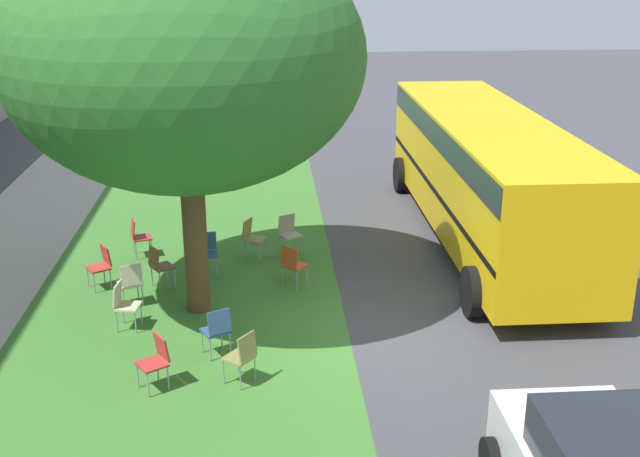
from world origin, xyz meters
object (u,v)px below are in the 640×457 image
object	(u,v)px
school_bus	(486,167)
chair_8	(293,263)
chair_9	(242,354)
chair_6	(207,250)
chair_4	(156,358)
chair_11	(101,264)
chair_10	(124,302)
chair_1	(131,281)
chair_3	(159,264)
chair_7	(252,236)
street_tree	(185,58)
chair_0	(289,231)
chair_5	(138,235)
chair_2	(217,328)

from	to	relation	value
school_bus	chair_8	bearing A→B (deg)	118.31
chair_9	chair_6	bearing A→B (deg)	10.29
chair_4	chair_11	bearing A→B (deg)	21.54
school_bus	chair_10	bearing A→B (deg)	118.19
chair_1	chair_3	distance (m)	0.94
chair_4	chair_7	world-z (taller)	same
street_tree	chair_7	distance (m)	5.01
chair_7	chair_11	distance (m)	3.30
chair_0	chair_1	bearing A→B (deg)	129.90
chair_8	chair_10	size ratio (longest dim) A/B	1.00
chair_6	chair_10	distance (m)	2.82
street_tree	chair_0	world-z (taller)	street_tree
chair_6	chair_5	bearing A→B (deg)	56.64
chair_2	chair_6	world-z (taller)	same
school_bus	chair_4	bearing A→B (deg)	132.31
chair_0	chair_7	bearing A→B (deg)	105.61
chair_10	chair_4	bearing A→B (deg)	-158.57
chair_0	chair_8	size ratio (longest dim) A/B	1.00
chair_4	school_bus	distance (m)	9.26
chair_4	chair_10	world-z (taller)	same
chair_2	chair_10	world-z (taller)	same
chair_8	school_bus	distance (m)	5.30
chair_0	school_bus	bearing A→B (deg)	-82.96
chair_7	chair_10	world-z (taller)	same
chair_0	chair_6	xyz separation A→B (m)	(-1.03, 1.75, 0.00)
chair_6	chair_9	world-z (taller)	same
chair_5	chair_9	xyz separation A→B (m)	(-5.60, -2.40, 0.00)
chair_5	chair_8	size ratio (longest dim) A/B	1.00
chair_6	chair_1	bearing A→B (deg)	139.23
chair_7	chair_8	bearing A→B (deg)	-153.15
chair_1	chair_9	xyz separation A→B (m)	(-3.01, -2.17, 0.00)
chair_0	chair_6	size ratio (longest dim) A/B	1.00
chair_1	chair_5	distance (m)	2.60
chair_8	school_bus	world-z (taller)	school_bus
chair_8	school_bus	bearing A→B (deg)	-61.69
chair_4	chair_7	xyz separation A→B (m)	(5.39, -1.42, 0.00)
chair_6	school_bus	size ratio (longest dim) A/B	0.08
street_tree	chair_2	size ratio (longest dim) A/B	7.97
chair_1	chair_3	bearing A→B (deg)	-27.59
chair_2	school_bus	distance (m)	7.98
street_tree	chair_6	xyz separation A→B (m)	(1.77, -0.06, -4.19)
chair_5	chair_7	bearing A→B (deg)	-95.47
chair_4	chair_9	size ratio (longest dim) A/B	1.00
chair_11	chair_6	bearing A→B (deg)	-73.24
street_tree	chair_5	size ratio (longest dim) A/B	7.97
street_tree	chair_4	xyz separation A→B (m)	(-2.82, 0.43, -4.19)
chair_1	chair_4	world-z (taller)	same
chair_8	chair_0	bearing A→B (deg)	0.34
chair_6	chair_3	bearing A→B (deg)	128.53
chair_3	chair_7	size ratio (longest dim) A/B	1.00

